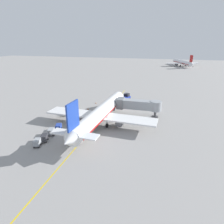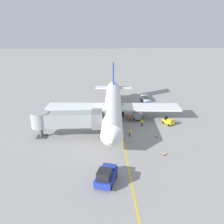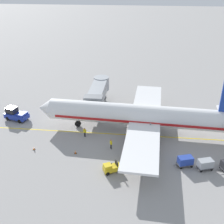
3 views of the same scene
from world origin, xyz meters
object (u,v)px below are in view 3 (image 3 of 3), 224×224
object	(u,v)px
pushback_tractor	(16,114)
ground_crew_marshaller	(111,144)
parked_airliner	(141,116)
baggage_cart_front	(185,161)
safety_cone_nose_left	(34,148)
baggage_tug_trailing	(111,168)
baggage_cart_second_in_train	(205,164)
ground_crew_wing_walker	(129,137)
jet_bridge	(98,92)
ground_crew_loader	(85,132)
safety_cone_nose_right	(75,152)
baggage_tug_lead	(138,146)

from	to	relation	value
pushback_tractor	ground_crew_marshaller	size ratio (longest dim) A/B	2.86
parked_airliner	ground_crew_marshaller	world-z (taller)	parked_airliner
baggage_cart_front	pushback_tractor	bearing A→B (deg)	69.83
parked_airliner	safety_cone_nose_left	distance (m)	18.69
pushback_tractor	baggage_tug_trailing	xyz separation A→B (m)	(-13.69, -19.94, -0.39)
baggage_cart_second_in_train	ground_crew_wing_walker	xyz separation A→B (m)	(5.95, 11.22, 0.00)
parked_airliner	jet_bridge	distance (m)	12.61
baggage_tug_trailing	baggage_cart_second_in_train	xyz separation A→B (m)	(2.07, -13.34, 0.24)
baggage_cart_second_in_train	safety_cone_nose_left	world-z (taller)	baggage_cart_second_in_train
ground_crew_loader	ground_crew_marshaller	bearing A→B (deg)	-122.67
parked_airliner	baggage_cart_front	distance (m)	11.56
ground_crew_wing_walker	ground_crew_marshaller	distance (m)	3.60
baggage_tug_trailing	ground_crew_wing_walker	distance (m)	8.30
jet_bridge	safety_cone_nose_left	world-z (taller)	jet_bridge
parked_airliner	ground_crew_loader	xyz separation A→B (m)	(-2.73, 9.50, -2.23)
baggage_tug_trailing	baggage_cart_front	xyz separation A→B (m)	(2.49, -10.57, 0.24)
baggage_tug_trailing	ground_crew_loader	size ratio (longest dim) A/B	1.64
jet_bridge	safety_cone_nose_right	world-z (taller)	jet_bridge
jet_bridge	ground_crew_marshaller	xyz separation A→B (m)	(-14.75, -4.33, -2.50)
safety_cone_nose_left	safety_cone_nose_right	world-z (taller)	same
baggage_tug_trailing	ground_crew_loader	bearing A→B (deg)	32.09
baggage_cart_front	baggage_cart_second_in_train	world-z (taller)	same
ground_crew_wing_walker	ground_crew_loader	bearing A→B (deg)	83.29
parked_airliner	ground_crew_marshaller	distance (m)	7.78
ground_crew_marshaller	baggage_cart_front	bearing A→B (deg)	-106.35
baggage_cart_second_in_train	safety_cone_nose_right	distance (m)	19.54
baggage_tug_lead	ground_crew_marshaller	distance (m)	4.38
baggage_cart_front	ground_crew_loader	distance (m)	17.40
baggage_tug_trailing	parked_airliner	bearing A→B (deg)	-18.49
pushback_tractor	baggage_tug_trailing	distance (m)	24.19
parked_airliner	baggage_tug_lead	xyz separation A→B (m)	(-5.70, 0.24, -2.47)
baggage_tug_trailing	safety_cone_nose_left	xyz separation A→B (m)	(4.13, 12.97, -0.42)
safety_cone_nose_left	ground_crew_wing_walker	bearing A→B (deg)	-75.53
baggage_cart_second_in_train	baggage_cart_front	bearing A→B (deg)	81.42
jet_bridge	pushback_tractor	distance (m)	16.57
safety_cone_nose_left	jet_bridge	bearing A→B (deg)	-25.76
baggage_tug_lead	baggage_cart_second_in_train	xyz separation A→B (m)	(-3.89, -9.68, 0.24)
baggage_tug_lead	safety_cone_nose_left	world-z (taller)	baggage_tug_lead
ground_crew_marshaller	ground_crew_wing_walker	bearing A→B (deg)	-51.84
baggage_cart_second_in_train	safety_cone_nose_left	distance (m)	26.39
ground_crew_wing_walker	safety_cone_nose_right	world-z (taller)	ground_crew_wing_walker
pushback_tractor	safety_cone_nose_right	bearing A→B (deg)	-125.42
baggage_tug_lead	baggage_tug_trailing	size ratio (longest dim) A/B	0.99
jet_bridge	safety_cone_nose_left	distance (m)	18.50
pushback_tractor	baggage_tug_lead	world-z (taller)	pushback_tractor
parked_airliner	ground_crew_loader	world-z (taller)	parked_airliner
baggage_tug_trailing	ground_crew_loader	distance (m)	10.54
ground_crew_loader	safety_cone_nose_right	xyz separation A→B (m)	(-5.07, 0.51, -0.66)
pushback_tractor	parked_airliner	bearing A→B (deg)	-94.88
baggage_tug_trailing	pushback_tractor	bearing A→B (deg)	55.53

